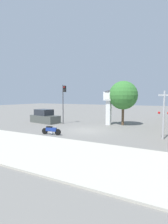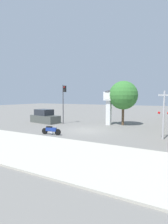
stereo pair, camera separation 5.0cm
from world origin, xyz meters
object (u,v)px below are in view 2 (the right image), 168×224
Objects in this scene: clock_tower at (109,102)px; railroad_crossing_signal at (164,113)px; traffic_light at (64,98)px; motorcycle at (51,130)px; parked_car at (45,117)px; street_tree at (123,95)px.

railroad_crossing_signal is at bearing -37.95° from clock_tower.
traffic_light is at bearing -159.51° from clock_tower.
railroad_crossing_signal is at bearing -14.70° from traffic_light.
parked_car is at bearing 127.24° from motorcycle.
railroad_crossing_signal is 15.11m from parked_car.
motorcycle is 9.77m from railroad_crossing_signal.
street_tree is 1.22× the size of parked_car.
motorcycle is 0.39× the size of traffic_light.
street_tree is at bearing 55.76° from motorcycle.
clock_tower reaches higher than railroad_crossing_signal.
motorcycle is at bearing -108.06° from clock_tower.
motorcycle is 7.24m from traffic_light.
street_tree is at bearing 25.79° from parked_car.
railroad_crossing_signal reaches higher than parked_car.
street_tree reaches higher than clock_tower.
traffic_light is 3.94m from parked_car.
traffic_light is (-5.33, -1.99, 0.53)m from clock_tower.
clock_tower is at bearing 20.49° from traffic_light.
street_tree is at bearing 17.04° from clock_tower.
clock_tower is at bearing 64.35° from motorcycle.
traffic_light is at bearing 165.30° from railroad_crossing_signal.
traffic_light is 7.44m from street_tree.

